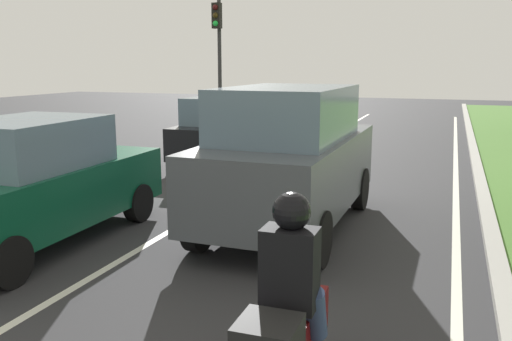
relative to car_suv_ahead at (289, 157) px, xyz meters
name	(u,v)px	position (x,y,z in m)	size (l,w,h in m)	color
ground_plane	(301,172)	(-1.02, 4.53, -1.17)	(60.00, 60.00, 0.00)	#2D2D30
lane_line_center	(274,170)	(-1.72, 4.53, -1.16)	(0.12, 32.00, 0.01)	silver
lane_line_right_edge	(456,182)	(2.58, 4.53, -1.16)	(0.12, 32.00, 0.01)	silver
curb_right	(480,182)	(3.08, 4.53, -1.11)	(0.24, 48.00, 0.12)	#9E9B93
car_suv_ahead	(289,157)	(0.00, 0.00, 0.00)	(2.02, 4.53, 2.28)	#474C51
car_sedan_left_lane	(34,183)	(-3.28, -1.99, -0.25)	(1.90, 4.33, 1.86)	#0C472D
car_hatchback_far	(224,131)	(-3.23, 4.89, -0.28)	(1.74, 3.70, 1.78)	black
rider_person	(291,266)	(1.36, -4.53, 0.02)	(0.50, 0.40, 1.16)	black
traffic_light_overhead_left	(218,43)	(-5.84, 10.46, 2.21)	(0.32, 0.50, 4.90)	#2D2D2D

